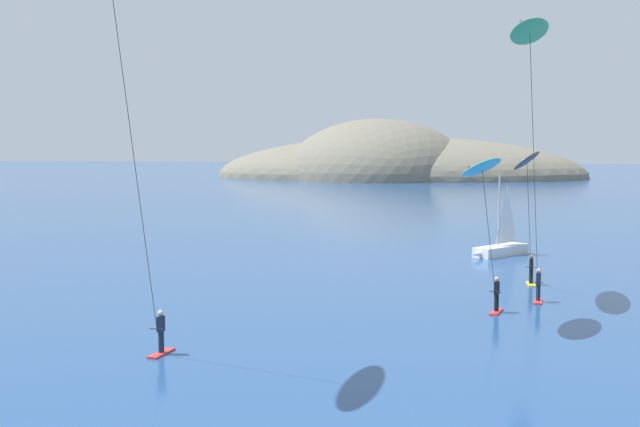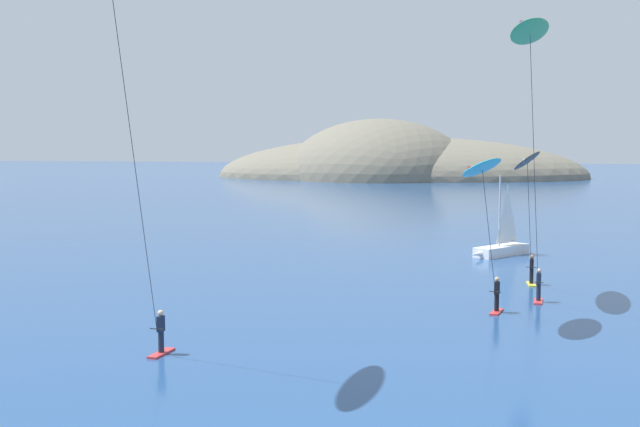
% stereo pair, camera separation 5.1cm
% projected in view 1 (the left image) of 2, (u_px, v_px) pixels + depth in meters
% --- Properties ---
extents(headland_island, '(84.06, 53.52, 26.40)m').
position_uv_depth(headland_island, '(389.00, 177.00, 181.60)').
color(headland_island, '#6B6656').
rests_on(headland_island, ground).
extents(sailboat_near, '(4.46, 5.25, 5.70)m').
position_uv_depth(sailboat_near, '(498.00, 247.00, 56.71)').
color(sailboat_near, white).
rests_on(sailboat_near, ground).
extents(kitesurfer_pink, '(1.40, 6.64, 13.81)m').
position_uv_depth(kitesurfer_pink, '(116.00, 19.00, 26.56)').
color(kitesurfer_pink, red).
rests_on(kitesurfer_pink, ground).
extents(kitesurfer_cyan, '(2.49, 6.09, 7.44)m').
position_uv_depth(kitesurfer_cyan, '(484.00, 180.00, 34.81)').
color(kitesurfer_cyan, red).
rests_on(kitesurfer_cyan, ground).
extents(kitesurfer_black, '(2.20, 8.57, 7.66)m').
position_uv_depth(kitesurfer_black, '(527.00, 169.00, 40.57)').
color(kitesurfer_black, yellow).
rests_on(kitesurfer_black, ground).
extents(kitesurfer_green, '(2.71, 9.22, 13.20)m').
position_uv_depth(kitesurfer_green, '(531.00, 52.00, 34.51)').
color(kitesurfer_green, red).
rests_on(kitesurfer_green, ground).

